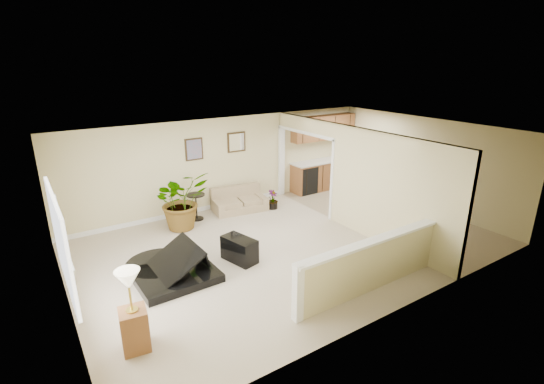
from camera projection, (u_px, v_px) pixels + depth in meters
floor at (290, 244)px, 8.92m from camera, size 9.00×9.00×0.00m
back_wall at (227, 163)px, 10.89m from camera, size 9.00×0.04×2.50m
front_wall at (403, 243)px, 6.14m from camera, size 9.00×0.04×2.50m
left_wall at (58, 242)px, 6.18m from camera, size 0.04×6.00×2.50m
right_wall at (423, 163)px, 10.85m from camera, size 0.04×6.00×2.50m
ceiling at (291, 134)px, 8.12m from camera, size 9.00×6.00×0.04m
kitchen_vinyl at (385, 215)px, 10.55m from camera, size 2.70×6.00×0.01m
interior_partition at (344, 177)px, 9.66m from camera, size 0.18×5.99×2.50m
pony_half_wall at (369, 265)px, 6.97m from camera, size 3.42×0.22×1.00m
left_window at (61, 242)px, 5.73m from camera, size 0.05×2.15×1.45m
wall_art_left at (194, 149)px, 10.22m from camera, size 0.48×0.04×0.58m
wall_mirror at (237, 142)px, 10.85m from camera, size 0.55×0.04×0.55m
kitchen_cabinets at (321, 162)px, 12.46m from camera, size 2.36×0.65×2.33m
piano at (169, 249)px, 7.40m from camera, size 1.77×1.83×1.39m
piano_bench at (239, 249)px, 8.10m from camera, size 0.56×0.83×0.51m
loveseat at (238, 199)px, 10.85m from camera, size 1.55×1.02×0.82m
accent_table at (196, 203)px, 10.15m from camera, size 0.47×0.47×0.69m
palm_plant at (181, 201)px, 9.56m from camera, size 1.40×1.24×1.45m
small_plant at (273, 201)px, 10.96m from camera, size 0.40×0.40×0.53m
lamp_stand at (133, 317)px, 5.53m from camera, size 0.42×0.42×1.27m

